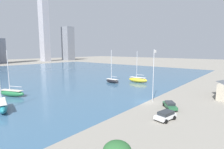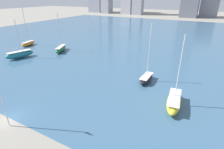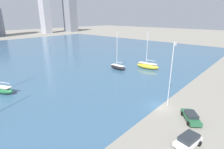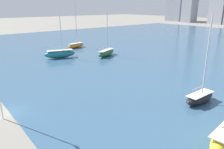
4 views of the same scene
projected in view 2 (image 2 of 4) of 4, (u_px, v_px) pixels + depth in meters
name	position (u px, v px, depth m)	size (l,w,h in m)	color
ground_plane	(10.00, 119.00, 27.81)	(500.00, 500.00, 0.00)	gray
harbor_water	(148.00, 37.00, 83.82)	(180.00, 140.00, 0.00)	#385B7A
sailboat_orange	(28.00, 43.00, 68.14)	(3.36, 6.96, 15.13)	orange
sailboat_teal	(20.00, 54.00, 54.44)	(4.19, 8.61, 11.62)	#1E757F
sailboat_green	(61.00, 49.00, 60.95)	(5.10, 8.40, 12.82)	#236B3D
sailboat_yellow	(174.00, 101.00, 30.36)	(3.13, 8.12, 12.62)	yellow
sailboat_black	(146.00, 78.00, 39.50)	(2.20, 6.19, 12.91)	black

